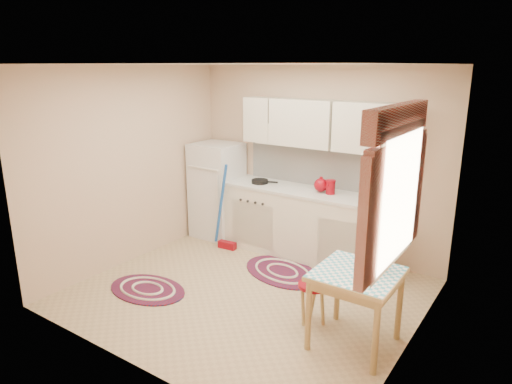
% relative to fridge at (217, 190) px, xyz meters
% --- Properties ---
extents(room_shell, '(3.64, 3.60, 2.52)m').
position_rel_fridge_xyz_m(room_shell, '(1.58, -1.01, 0.90)').
color(room_shell, tan).
rests_on(room_shell, ground).
extents(fridge, '(0.65, 0.60, 1.40)m').
position_rel_fridge_xyz_m(fridge, '(0.00, 0.00, 0.00)').
color(fridge, silver).
rests_on(fridge, ground).
extents(broom, '(0.29, 0.14, 1.20)m').
position_rel_fridge_xyz_m(broom, '(0.45, -0.35, -0.10)').
color(broom, '#1B51A9').
rests_on(broom, ground).
extents(base_cabinets, '(2.25, 0.60, 0.88)m').
position_rel_fridge_xyz_m(base_cabinets, '(1.43, 0.05, -0.26)').
color(base_cabinets, beige).
rests_on(base_cabinets, ground).
extents(countertop, '(2.27, 0.62, 0.04)m').
position_rel_fridge_xyz_m(countertop, '(1.43, 0.05, 0.20)').
color(countertop, beige).
rests_on(countertop, base_cabinets).
extents(frying_pan, '(0.29, 0.29, 0.05)m').
position_rel_fridge_xyz_m(frying_pan, '(0.76, 0.00, 0.24)').
color(frying_pan, black).
rests_on(frying_pan, countertop).
extents(red_kettle, '(0.25, 0.24, 0.19)m').
position_rel_fridge_xyz_m(red_kettle, '(1.66, 0.05, 0.32)').
color(red_kettle, maroon).
rests_on(red_kettle, countertop).
extents(red_canister, '(0.12, 0.12, 0.16)m').
position_rel_fridge_xyz_m(red_canister, '(1.80, 0.05, 0.30)').
color(red_canister, maroon).
rests_on(red_canister, countertop).
extents(table, '(0.72, 0.72, 0.72)m').
position_rel_fridge_xyz_m(table, '(2.80, -1.49, -0.34)').
color(table, tan).
rests_on(table, ground).
extents(stool, '(0.41, 0.41, 0.42)m').
position_rel_fridge_xyz_m(stool, '(2.32, -1.37, -0.49)').
color(stool, maroon).
rests_on(stool, ground).
extents(coffee_pot, '(0.18, 0.17, 0.29)m').
position_rel_fridge_xyz_m(coffee_pot, '(2.91, -1.37, 0.17)').
color(coffee_pot, '#285C7C').
rests_on(coffee_pot, table).
extents(mug, '(0.07, 0.07, 0.10)m').
position_rel_fridge_xyz_m(mug, '(2.91, -1.59, 0.07)').
color(mug, '#285C7C').
rests_on(mug, table).
extents(rug_center, '(1.27, 1.03, 0.02)m').
position_rel_fridge_xyz_m(rug_center, '(1.48, -0.57, -0.69)').
color(rug_center, maroon).
rests_on(rug_center, ground).
extents(rug_left, '(1.00, 0.68, 0.02)m').
position_rel_fridge_xyz_m(rug_left, '(0.44, -1.84, -0.69)').
color(rug_left, maroon).
rests_on(rug_left, ground).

